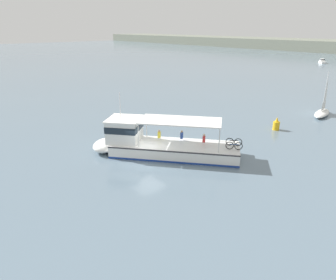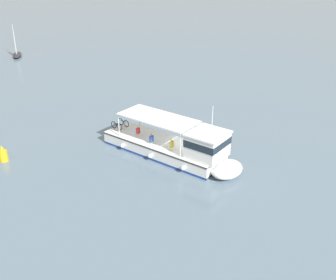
{
  "view_description": "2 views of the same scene",
  "coord_description": "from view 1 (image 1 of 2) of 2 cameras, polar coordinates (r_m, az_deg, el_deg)",
  "views": [
    {
      "loc": [
        19.18,
        -14.29,
        10.5
      ],
      "look_at": [
        0.53,
        1.92,
        1.4
      ],
      "focal_mm": 33.17,
      "sensor_mm": 36.0,
      "label": 1
    },
    {
      "loc": [
        -26.19,
        8.71,
        14.59
      ],
      "look_at": [
        0.53,
        1.92,
        1.4
      ],
      "focal_mm": 39.22,
      "sensor_mm": 36.0,
      "label": 2
    }
  ],
  "objects": [
    {
      "name": "sailboat_near_starboard",
      "position": [
        43.15,
        26.48,
        4.73
      ],
      "size": [
        2.41,
        4.99,
        5.4
      ],
      "color": "white",
      "rests_on": "ground"
    },
    {
      "name": "ground_plane",
      "position": [
        26.12,
        -3.96,
        -3.53
      ],
      "size": [
        400.0,
        400.0,
        0.0
      ],
      "primitive_type": "plane",
      "color": "slate"
    },
    {
      "name": "motorboat_outer_anchorage",
      "position": [
        106.61,
        26.5,
        12.81
      ],
      "size": [
        3.33,
        3.58,
        1.26
      ],
      "color": "white",
      "rests_on": "ground"
    },
    {
      "name": "channel_buoy",
      "position": [
        35.2,
        19.28,
        2.66
      ],
      "size": [
        0.7,
        0.7,
        1.4
      ],
      "color": "gold",
      "rests_on": "ground"
    },
    {
      "name": "ferry_main",
      "position": [
        26.66,
        -2.15,
        -0.64
      ],
      "size": [
        11.85,
        10.37,
        5.32
      ],
      "color": "white",
      "rests_on": "ground"
    }
  ]
}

